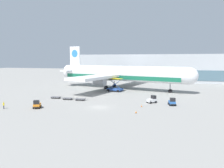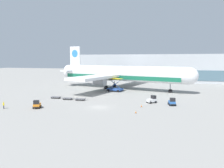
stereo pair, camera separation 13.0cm
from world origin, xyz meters
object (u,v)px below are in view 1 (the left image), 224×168
at_px(traffic_cone_near, 142,106).
at_px(baggage_dolly_second, 68,98).
at_px(airplane_main, 118,74).
at_px(scissor_lift_loader, 115,86).
at_px(traffic_cone_far, 136,112).
at_px(baggage_tug_foreground, 172,102).
at_px(ground_crew_near, 4,105).
at_px(baggage_tug_far, 37,105).
at_px(baggage_dolly_lead, 56,97).
at_px(baggage_tug_mid, 152,100).
at_px(baggage_dolly_third, 80,99).

bearing_deg(traffic_cone_near, baggage_dolly_second, 169.32).
distance_m(airplane_main, baggage_dolly_second, 28.01).
height_order(scissor_lift_loader, traffic_cone_far, scissor_lift_loader).
xyz_separation_m(baggage_tug_foreground, traffic_cone_near, (-7.14, -3.76, -0.58)).
bearing_deg(traffic_cone_near, ground_crew_near, -161.06).
xyz_separation_m(airplane_main, baggage_tug_far, (-10.21, -38.27, -4.96)).
height_order(baggage_dolly_lead, baggage_dolly_second, same).
height_order(baggage_tug_foreground, baggage_dolly_second, baggage_tug_foreground).
relative_size(baggage_tug_foreground, baggage_dolly_second, 0.72).
distance_m(baggage_dolly_second, ground_crew_near, 17.20).
distance_m(baggage_tug_mid, baggage_dolly_lead, 28.07).
distance_m(scissor_lift_loader, baggage_tug_far, 33.13).
distance_m(airplane_main, scissor_lift_loader, 8.13).
bearing_deg(baggage_dolly_second, baggage_dolly_lead, 164.87).
relative_size(scissor_lift_loader, ground_crew_near, 3.41).
bearing_deg(baggage_tug_far, baggage_dolly_second, 148.90).
height_order(airplane_main, baggage_dolly_third, airplane_main).
distance_m(baggage_tug_far, baggage_dolly_third, 13.27).
bearing_deg(baggage_dolly_third, baggage_tug_mid, 0.73).
bearing_deg(airplane_main, scissor_lift_loader, -69.19).
relative_size(baggage_tug_foreground, ground_crew_near, 1.59).
distance_m(baggage_dolly_lead, ground_crew_near, 16.19).
bearing_deg(baggage_tug_far, baggage_dolly_third, 131.34).
bearing_deg(baggage_dolly_second, baggage_tug_far, -103.00).
distance_m(baggage_tug_foreground, baggage_tug_mid, 5.47).
height_order(ground_crew_near, traffic_cone_near, ground_crew_near).
xyz_separation_m(baggage_tug_far, baggage_dolly_lead, (-2.41, 12.91, -0.49)).
height_order(airplane_main, baggage_dolly_second, airplane_main).
bearing_deg(airplane_main, baggage_dolly_second, -93.23).
height_order(baggage_tug_mid, traffic_cone_far, baggage_tug_mid).
bearing_deg(baggage_tug_foreground, traffic_cone_near, -75.15).
relative_size(baggage_dolly_lead, baggage_dolly_third, 1.00).
bearing_deg(scissor_lift_loader, baggage_dolly_lead, -111.69).
height_order(baggage_tug_foreground, traffic_cone_near, baggage_tug_foreground).
bearing_deg(ground_crew_near, baggage_dolly_third, 79.81).
height_order(baggage_dolly_second, traffic_cone_near, traffic_cone_near).
distance_m(airplane_main, baggage_tug_mid, 29.50).
bearing_deg(baggage_dolly_lead, ground_crew_near, -111.23).
distance_m(baggage_tug_foreground, baggage_dolly_second, 28.94).
height_order(baggage_tug_far, traffic_cone_far, baggage_tug_far).
distance_m(airplane_main, traffic_cone_far, 39.33).
bearing_deg(scissor_lift_loader, airplane_main, 110.81).
bearing_deg(traffic_cone_near, airplane_main, 113.93).
relative_size(baggage_tug_far, traffic_cone_near, 4.57).
relative_size(baggage_tug_foreground, traffic_cone_far, 4.76).
relative_size(airplane_main, baggage_dolly_third, 15.20).
xyz_separation_m(baggage_dolly_second, ground_crew_near, (-8.98, -14.66, 0.60)).
bearing_deg(baggage_dolly_third, airplane_main, 76.37).
height_order(baggage_tug_mid, baggage_tug_far, same).
relative_size(baggage_dolly_lead, traffic_cone_far, 6.62).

